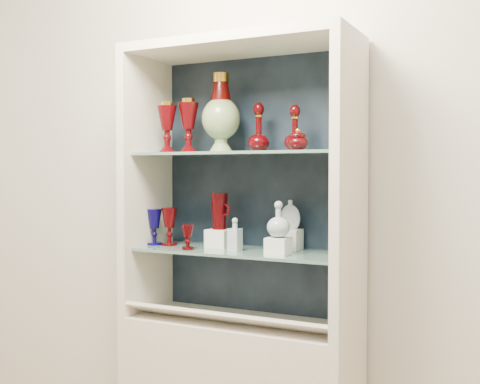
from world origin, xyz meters
The scene contains 28 objects.
wall_back centered at (0.00, 1.75, 1.40)m, with size 3.50×0.02×2.80m, color beige.
cabinet_back_panel centered at (0.00, 1.72, 1.32)m, with size 0.98×0.02×1.15m, color black.
cabinet_side_left centered at (-0.48, 1.53, 1.32)m, with size 0.04×0.40×1.15m, color beige.
cabinet_side_right centered at (0.48, 1.53, 1.32)m, with size 0.04×0.40×1.15m, color beige.
cabinet_top_cap centered at (0.00, 1.53, 1.92)m, with size 1.00×0.40×0.04m, color beige.
shelf_lower centered at (0.00, 1.55, 1.04)m, with size 0.92×0.34×0.01m, color slate.
shelf_upper centered at (0.00, 1.55, 1.46)m, with size 0.92×0.34×0.01m, color slate.
label_ledge centered at (0.00, 1.42, 0.78)m, with size 0.92×0.18×0.01m, color beige.
label_card_0 centered at (0.27, 1.42, 0.80)m, with size 0.10×0.07×0.00m, color white.
label_card_1 centered at (0.02, 1.42, 0.80)m, with size 0.10×0.07×0.00m, color white.
pedestal_lamp_left centered at (-0.35, 1.50, 1.58)m, with size 0.09×0.09×0.23m, color #470406, non-canonical shape.
pedestal_lamp_right centered at (-0.27, 1.56, 1.59)m, with size 0.09×0.09×0.24m, color #470406, non-canonical shape.
enamel_urn centered at (-0.12, 1.58, 1.64)m, with size 0.17×0.17×0.35m, color #08420F, non-canonical shape.
ruby_decanter_a centered at (0.05, 1.60, 1.59)m, with size 0.09×0.09×0.24m, color #3F0103, non-canonical shape.
ruby_decanter_b centered at (0.23, 1.57, 1.57)m, with size 0.09×0.09×0.21m, color #3F0103, non-canonical shape.
lidded_bowl centered at (0.28, 1.49, 1.52)m, with size 0.08×0.08×0.09m, color #3F0103, non-canonical shape.
cobalt_goblet centered at (-0.44, 1.53, 1.13)m, with size 0.07×0.07×0.17m, color #090445, non-canonical shape.
ruby_goblet_tall centered at (-0.37, 1.54, 1.14)m, with size 0.07×0.07×0.17m, color #470406, non-canonical shape.
ruby_goblet_small centered at (-0.21, 1.45, 1.10)m, with size 0.06×0.06×0.11m, color #3F0103, non-canonical shape.
riser_ruby_pitcher centered at (-0.13, 1.58, 1.09)m, with size 0.10×0.10×0.08m, color silver.
ruby_pitcher centered at (-0.13, 1.58, 1.21)m, with size 0.12×0.08×0.16m, color #470406, non-canonical shape.
clear_square_bottle centered at (-0.01, 1.50, 1.12)m, with size 0.05×0.05×0.14m, color #93A2AC, non-canonical shape.
riser_flat_flask centered at (0.18, 1.64, 1.09)m, with size 0.09×0.09×0.09m, color silver.
flat_flask centered at (0.18, 1.64, 1.20)m, with size 0.09×0.04×0.13m, color #B0BDC6, non-canonical shape.
riser_clear_round_decanter centered at (0.20, 1.48, 1.08)m, with size 0.09×0.09×0.07m, color silver.
clear_round_decanter centered at (0.20, 1.48, 1.19)m, with size 0.09×0.09×0.14m, color #93A2AC, non-canonical shape.
riser_cameo_medallion centered at (0.44, 1.64, 1.10)m, with size 0.08×0.08×0.10m, color silver.
cameo_medallion centered at (0.44, 1.64, 1.22)m, with size 0.12×0.04×0.14m, color black, non-canonical shape.
Camera 1 is at (1.15, -0.76, 1.39)m, focal length 45.00 mm.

